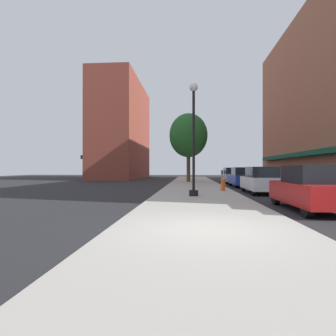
# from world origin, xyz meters

# --- Properties ---
(ground_plane) EXTENTS (90.00, 90.00, 0.00)m
(ground_plane) POSITION_xyz_m (4.00, 18.00, 0.00)
(ground_plane) COLOR #232326
(sidewalk_slab) EXTENTS (4.80, 50.00, 0.12)m
(sidewalk_slab) POSITION_xyz_m (0.00, 19.00, 0.06)
(sidewalk_slab) COLOR #A8A399
(sidewalk_slab) RESTS_ON ground
(building_far_background) EXTENTS (6.80, 18.00, 14.97)m
(building_far_background) POSITION_xyz_m (-11.01, 37.00, 7.47)
(building_far_background) COLOR brown
(building_far_background) RESTS_ON ground
(lamppost) EXTENTS (0.48, 0.48, 5.90)m
(lamppost) POSITION_xyz_m (-0.23, 8.02, 3.20)
(lamppost) COLOR black
(lamppost) RESTS_ON sidewalk_slab
(fire_hydrant) EXTENTS (0.33, 0.26, 0.79)m
(fire_hydrant) POSITION_xyz_m (1.71, 11.64, 0.52)
(fire_hydrant) COLOR #E05614
(fire_hydrant) RESTS_ON sidewalk_slab
(parking_meter_near) EXTENTS (0.14, 0.09, 1.31)m
(parking_meter_near) POSITION_xyz_m (2.05, 15.01, 0.95)
(parking_meter_near) COLOR slate
(parking_meter_near) RESTS_ON sidewalk_slab
(parking_meter_far) EXTENTS (0.14, 0.09, 1.31)m
(parking_meter_far) POSITION_xyz_m (2.05, 13.48, 0.95)
(parking_meter_far) COLOR slate
(parking_meter_far) RESTS_ON sidewalk_slab
(tree_near) EXTENTS (4.15, 4.15, 7.46)m
(tree_near) POSITION_xyz_m (-0.55, 23.93, 5.17)
(tree_near) COLOR #4C3823
(tree_near) RESTS_ON sidewalk_slab
(car_red) EXTENTS (1.80, 4.30, 1.66)m
(car_red) POSITION_xyz_m (4.00, 3.96, 0.81)
(car_red) COLOR black
(car_red) RESTS_ON ground
(car_white) EXTENTS (1.80, 4.30, 1.66)m
(car_white) POSITION_xyz_m (4.00, 11.16, 0.81)
(car_white) COLOR black
(car_white) RESTS_ON ground
(car_blue) EXTENTS (1.80, 4.30, 1.66)m
(car_blue) POSITION_xyz_m (4.00, 17.29, 0.81)
(car_blue) COLOR black
(car_blue) RESTS_ON ground
(car_silver) EXTENTS (1.80, 4.30, 1.66)m
(car_silver) POSITION_xyz_m (4.00, 23.00, 0.81)
(car_silver) COLOR black
(car_silver) RESTS_ON ground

